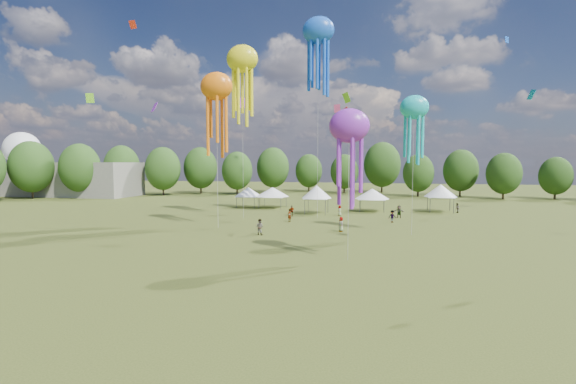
# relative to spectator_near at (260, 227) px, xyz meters

# --- Properties ---
(spectator_near) EXTENTS (0.98, 0.83, 1.76)m
(spectator_near) POSITION_rel_spectator_near_xyz_m (0.00, 0.00, 0.00)
(spectator_near) COLOR gray
(spectator_near) RESTS_ON ground
(spectators_far) EXTENTS (25.43, 22.14, 1.78)m
(spectators_far) POSITION_rel_spectator_near_xyz_m (11.84, 15.19, -0.05)
(spectators_far) COLOR gray
(spectators_far) RESTS_ON ground
(festival_tents) EXTENTS (37.26, 11.70, 4.46)m
(festival_tents) POSITION_rel_spectator_near_xyz_m (5.21, 24.77, 2.17)
(festival_tents) COLOR #47474C
(festival_tents) RESTS_ON ground
(show_kites) EXTENTS (26.18, 27.04, 28.15)m
(show_kites) POSITION_rel_spectator_near_xyz_m (0.74, 8.08, 17.38)
(show_kites) COLOR orange
(show_kites) RESTS_ON ground
(treeline) EXTENTS (201.57, 95.24, 13.43)m
(treeline) POSITION_rel_spectator_near_xyz_m (4.59, 31.19, 5.66)
(treeline) COLOR #38281C
(treeline) RESTS_ON ground
(hangar) EXTENTS (40.00, 12.00, 8.00)m
(hangar) POSITION_rel_spectator_near_xyz_m (-63.54, 40.67, 3.12)
(hangar) COLOR gray
(hangar) RESTS_ON ground
(radome) EXTENTS (9.00, 9.00, 16.00)m
(radome) POSITION_rel_spectator_near_xyz_m (-79.54, 46.67, 9.10)
(radome) COLOR white
(radome) RESTS_ON ground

